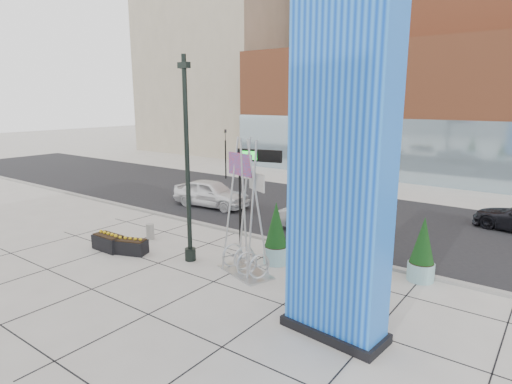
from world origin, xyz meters
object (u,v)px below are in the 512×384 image
Objects in this scene: lamp_post at (188,181)px; concrete_bollard at (150,231)px; public_art_sculpture at (245,239)px; blue_pylon at (341,171)px; overhead_street_sign at (253,164)px; car_white_west at (211,193)px; car_silver_mid at (321,220)px.

concrete_bollard is at bearing 166.46° from lamp_post.
blue_pylon is at bearing -3.41° from public_art_sculpture.
blue_pylon is at bearing -12.60° from lamp_post.
overhead_street_sign reaches higher than car_white_west.
lamp_post is 4.67m from concrete_bollard.
blue_pylon is 2.30× the size of car_silver_mid.
concrete_bollard is 6.08m from overhead_street_sign.
car_white_west is at bearing 151.03° from blue_pylon.
overhead_street_sign reaches higher than concrete_bollard.
lamp_post is at bearing 173.32° from blue_pylon.
blue_pylon is 2.21× the size of overhead_street_sign.
car_white_west is (-8.02, 6.91, -0.53)m from public_art_sculpture.
blue_pylon is 7.60m from overhead_street_sign.
lamp_post is 3.31m from public_art_sculpture.
public_art_sculpture is (2.64, 0.30, -1.97)m from lamp_post.
concrete_bollard is at bearing -169.28° from car_white_west.
public_art_sculpture reaches higher than car_white_west.
blue_pylon reaches higher than overhead_street_sign.
car_silver_mid is (1.43, 3.67, -3.07)m from overhead_street_sign.
car_white_west is at bearing 126.75° from lamp_post.
lamp_post is 1.67× the size of car_white_west.
car_white_west reaches higher than car_silver_mid.
blue_pylon is at bearing -48.33° from overhead_street_sign.
concrete_bollard is (-10.80, 2.47, -4.30)m from blue_pylon.
public_art_sculpture is 1.06× the size of car_white_west.
public_art_sculpture is at bearing -5.01° from concrete_bollard.
blue_pylon reaches higher than public_art_sculpture.
lamp_post is 9.34m from car_white_west.
blue_pylon is at bearing -130.65° from car_white_west.
overhead_street_sign is at bearing 22.41° from concrete_bollard.
blue_pylon is 7.59m from lamp_post.
car_white_west is (-12.68, 8.84, -3.84)m from blue_pylon.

